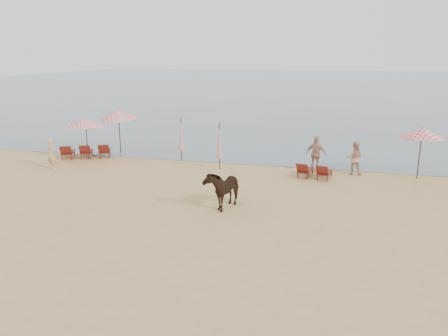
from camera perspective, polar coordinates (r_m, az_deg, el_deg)
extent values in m
plane|color=tan|center=(14.87, -4.81, -8.90)|extent=(120.00, 120.00, 0.00)
cube|color=#51606B|center=(93.15, 11.64, 10.82)|extent=(160.00, 140.00, 0.06)
cube|color=#5D1E16|center=(27.13, -19.68, 1.94)|extent=(1.12, 1.46, 0.08)
cube|color=#5D1E16|center=(26.39, -19.96, 2.16)|extent=(0.74, 0.65, 0.58)
cube|color=#5D1E16|center=(26.98, -17.50, 2.05)|extent=(1.12, 1.46, 0.08)
cube|color=#5D1E16|center=(26.24, -17.72, 2.28)|extent=(0.74, 0.65, 0.58)
cube|color=#5D1E16|center=(26.87, -15.29, 2.17)|extent=(1.12, 1.46, 0.08)
cube|color=#5D1E16|center=(26.13, -15.45, 2.40)|extent=(0.74, 0.65, 0.58)
cube|color=#5D1E16|center=(22.13, 10.59, -0.27)|extent=(0.78, 1.31, 0.07)
cube|color=#5D1E16|center=(21.45, 10.19, -0.05)|extent=(0.63, 0.50, 0.54)
cube|color=#5D1E16|center=(21.93, 13.03, -0.54)|extent=(0.78, 1.31, 0.07)
cube|color=#5D1E16|center=(21.25, 12.70, -0.33)|extent=(0.63, 0.50, 0.54)
cylinder|color=black|center=(26.23, -17.47, 3.44)|extent=(0.05, 0.05, 2.21)
cone|color=red|center=(26.06, -17.65, 5.71)|extent=(2.11, 2.11, 0.45)
sphere|color=black|center=(26.03, -17.68, 6.15)|extent=(0.08, 0.08, 0.08)
cylinder|color=black|center=(27.48, -13.48, 4.45)|extent=(0.06, 0.06, 2.45)
cone|color=red|center=(27.31, -13.62, 6.86)|extent=(2.16, 2.20, 0.74)
sphere|color=black|center=(27.28, -13.65, 7.33)|extent=(0.09, 0.09, 0.09)
cylinder|color=black|center=(23.17, 24.16, 1.52)|extent=(0.05, 0.05, 2.33)
cone|color=red|center=(22.96, 24.45, 4.22)|extent=(2.07, 2.07, 0.47)
sphere|color=black|center=(22.93, 24.51, 4.73)|extent=(0.08, 0.08, 0.08)
cylinder|color=black|center=(24.79, -5.61, 3.72)|extent=(0.05, 0.05, 2.47)
cone|color=red|center=(24.73, -5.62, 4.40)|extent=(0.30, 0.30, 1.85)
cylinder|color=black|center=(22.85, -0.60, 2.84)|extent=(0.05, 0.05, 2.46)
cone|color=red|center=(22.79, -0.60, 3.56)|extent=(0.30, 0.30, 1.84)
imported|color=black|center=(17.30, -0.14, -2.61)|extent=(1.27, 2.01, 1.57)
imported|color=tan|center=(24.78, -21.59, 1.77)|extent=(0.71, 0.63, 1.64)
imported|color=tan|center=(22.90, 16.68, 1.24)|extent=(0.85, 0.68, 1.69)
imported|color=tan|center=(22.92, 11.94, 1.78)|extent=(1.17, 0.75, 1.86)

